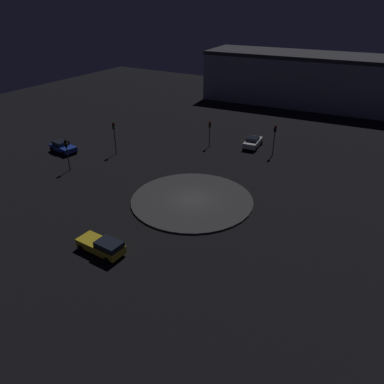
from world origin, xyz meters
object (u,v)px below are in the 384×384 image
at_px(car_blue, 63,147).
at_px(traffic_light_west, 275,134).
at_px(car_yellow, 102,246).
at_px(car_white, 253,142).
at_px(traffic_light_south_near, 114,132).
at_px(traffic_light_south, 67,149).
at_px(store_building, 307,79).
at_px(traffic_light_west_near, 210,129).

bearing_deg(car_blue, traffic_light_west, 37.67).
relative_size(car_yellow, car_white, 1.07).
bearing_deg(traffic_light_west, car_yellow, 0.39).
bearing_deg(traffic_light_south_near, traffic_light_west, 50.68).
height_order(car_yellow, traffic_light_south, traffic_light_south).
bearing_deg(car_blue, car_yellow, -25.96).
relative_size(car_blue, traffic_light_south, 1.04).
height_order(car_yellow, traffic_light_west, traffic_light_west).
distance_m(traffic_light_south, store_building, 49.40).
xyz_separation_m(car_yellow, traffic_light_south, (-10.68, -15.14, 2.10)).
xyz_separation_m(car_white, traffic_light_south_near, (11.83, -15.11, 2.35)).
xyz_separation_m(car_blue, traffic_light_west_near, (-12.13, 16.43, 1.88)).
bearing_deg(traffic_light_south, traffic_light_south_near, 75.89).
bearing_deg(traffic_light_west, traffic_light_south, -38.62).
height_order(car_blue, car_white, car_white).
bearing_deg(car_white, traffic_light_west, -117.75).
xyz_separation_m(car_blue, store_building, (-42.80, 21.38, 3.94)).
relative_size(traffic_light_west, traffic_light_south, 1.05).
bearing_deg(store_building, car_blue, 59.29).
bearing_deg(traffic_light_west_near, car_white, 96.38).
bearing_deg(store_building, traffic_light_west_near, 76.67).
relative_size(car_white, store_building, 0.10).
bearing_deg(store_building, traffic_light_south_near, 65.58).
height_order(car_white, store_building, store_building).
xyz_separation_m(car_yellow, traffic_light_south_near, (-17.80, -13.79, 2.38)).
relative_size(car_yellow, traffic_light_west, 1.04).
relative_size(car_blue, car_white, 1.01).
height_order(traffic_light_west_near, traffic_light_south_near, traffic_light_south_near).
bearing_deg(traffic_light_south_near, store_building, 91.12).
distance_m(car_blue, traffic_light_south, 6.99).
xyz_separation_m(car_white, traffic_light_west, (1.40, 3.48, 2.20)).
height_order(traffic_light_south, store_building, store_building).
xyz_separation_m(car_white, traffic_light_west_near, (2.91, -5.45, 1.89)).
height_order(traffic_light_west_near, store_building, store_building).
relative_size(car_white, traffic_light_south, 1.02).
distance_m(car_blue, traffic_light_west, 28.88).
bearing_deg(traffic_light_west_near, store_building, 149.11).
relative_size(traffic_light_south, traffic_light_west_near, 1.07).
xyz_separation_m(traffic_light_south_near, store_building, (-39.60, 14.61, 1.60)).
xyz_separation_m(car_blue, car_yellow, (14.59, 20.56, -0.04)).
distance_m(car_blue, traffic_light_west_near, 20.51).
height_order(car_blue, traffic_light_west, traffic_light_west).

